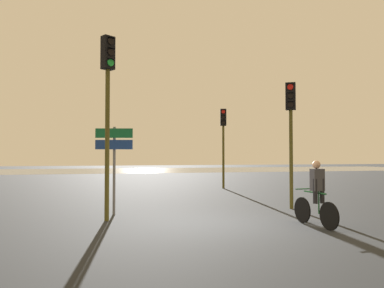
% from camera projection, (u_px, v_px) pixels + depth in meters
% --- Properties ---
extents(ground_plane, '(120.00, 120.00, 0.00)m').
position_uv_depth(ground_plane, '(220.00, 224.00, 9.50)').
color(ground_plane, black).
extents(water_strip, '(80.00, 16.00, 0.01)m').
position_uv_depth(water_strip, '(125.00, 170.00, 44.87)').
color(water_strip, slate).
rests_on(water_strip, ground).
extents(traffic_light_near_right, '(0.40, 0.42, 4.16)m').
position_uv_depth(traffic_light_near_right, '(291.00, 121.00, 12.37)').
color(traffic_light_near_right, '#4C4719').
rests_on(traffic_light_near_right, ground).
extents(traffic_light_near_left, '(0.40, 0.42, 4.98)m').
position_uv_depth(traffic_light_near_left, '(108.00, 93.00, 10.09)').
color(traffic_light_near_left, '#4C4719').
rests_on(traffic_light_near_left, ground).
extents(traffic_light_far_right, '(0.37, 0.39, 4.27)m').
position_uv_depth(traffic_light_far_right, '(223.00, 133.00, 20.07)').
color(traffic_light_far_right, '#4C4719').
rests_on(traffic_light_far_right, ground).
extents(direction_sign_post, '(1.08, 0.27, 2.60)m').
position_uv_depth(direction_sign_post, '(114.00, 154.00, 11.07)').
color(direction_sign_post, slate).
rests_on(direction_sign_post, ground).
extents(cyclist, '(0.46, 1.71, 1.62)m').
position_uv_depth(cyclist, '(316.00, 193.00, 9.17)').
color(cyclist, black).
rests_on(cyclist, ground).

